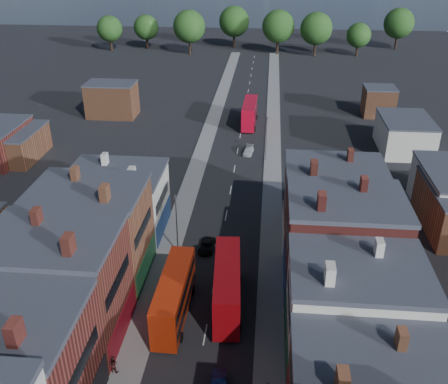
% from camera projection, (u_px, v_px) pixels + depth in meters
% --- Properties ---
extents(pavement_west, '(3.00, 200.00, 0.12)m').
position_uv_depth(pavement_west, '(192.00, 182.00, 80.60)').
color(pavement_west, gray).
rests_on(pavement_west, ground).
extents(pavement_east, '(3.00, 200.00, 0.12)m').
position_uv_depth(pavement_east, '(272.00, 186.00, 79.53)').
color(pavement_east, gray).
rests_on(pavement_east, ground).
extents(lamp_post_2, '(0.25, 0.70, 8.12)m').
position_uv_depth(lamp_post_2, '(177.00, 221.00, 60.67)').
color(lamp_post_2, slate).
rests_on(lamp_post_2, ground).
extents(lamp_post_3, '(0.25, 0.70, 8.12)m').
position_uv_depth(lamp_post_3, '(266.00, 136.00, 86.35)').
color(lamp_post_3, slate).
rests_on(lamp_post_3, ground).
extents(bus_0, '(3.02, 11.45, 4.93)m').
position_uv_depth(bus_0, '(174.00, 296.00, 51.34)').
color(bus_0, '#A72209').
rests_on(bus_0, ground).
extents(bus_1, '(3.58, 11.91, 5.08)m').
position_uv_depth(bus_1, '(227.00, 285.00, 52.73)').
color(bus_1, '#9F090E').
rests_on(bus_1, ground).
extents(bus_2, '(3.09, 11.54, 4.96)m').
position_uv_depth(bus_2, '(250.00, 113.00, 103.80)').
color(bus_2, '#B2071D').
rests_on(bus_2, ground).
extents(car_2, '(2.10, 4.02, 1.08)m').
position_uv_depth(car_2, '(207.00, 246.00, 63.34)').
color(car_2, black).
rests_on(car_2, ground).
extents(car_3, '(2.09, 4.20, 1.17)m').
position_uv_depth(car_3, '(248.00, 151.00, 91.05)').
color(car_3, silver).
rests_on(car_3, ground).
extents(ped_1, '(0.95, 0.64, 1.80)m').
position_uv_depth(ped_1, '(113.00, 364.00, 45.31)').
color(ped_1, '#461D1C').
rests_on(ped_1, pavement_west).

